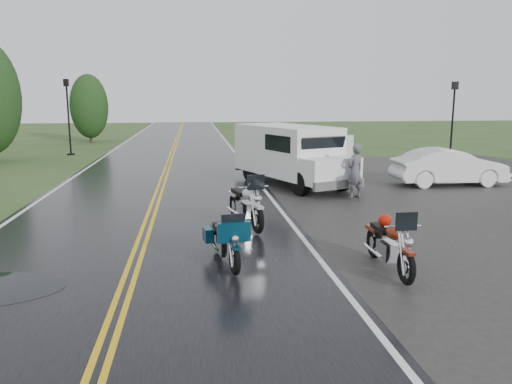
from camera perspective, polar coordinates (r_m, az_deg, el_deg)
ground at (r=10.91m, az=-13.50°, el=-7.47°), size 120.00×120.00×0.00m
road at (r=20.62m, az=-10.60°, el=1.24°), size 8.00×100.00×0.04m
parking_pad at (r=18.46m, az=24.83°, el=-0.69°), size 14.00×24.00×0.03m
motorcycle_red at (r=9.27m, az=16.89°, el=-6.72°), size 0.80×2.18×1.29m
motorcycle_teal at (r=9.38m, az=-2.46°, el=-6.43°), size 1.05×2.07×1.17m
motorcycle_silver at (r=12.14m, az=0.16°, el=-1.81°), size 1.39×2.55×1.43m
van_white at (r=17.11m, az=5.16°, el=3.37°), size 4.31×6.38×2.35m
person_at_van at (r=16.99m, az=11.25°, el=2.26°), size 0.79×0.70×1.82m
sedan_white at (r=20.58m, az=21.18°, el=2.61°), size 4.29×1.52×1.41m
lamp_post_far_left at (r=31.57m, az=-20.64°, el=8.03°), size 0.38×0.38×4.48m
lamp_post_far_right at (r=28.02m, az=21.53°, el=7.44°), size 0.36×0.36×4.21m
tree_left_far at (r=40.39m, az=-18.48°, el=8.53°), size 2.84×2.84×4.38m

